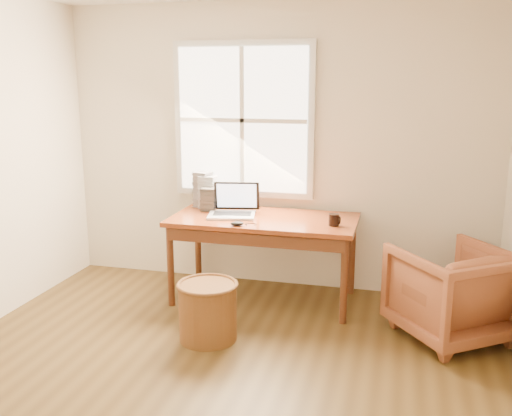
% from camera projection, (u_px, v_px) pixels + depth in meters
% --- Properties ---
extents(room_shell, '(4.04, 4.54, 2.64)m').
position_uv_depth(room_shell, '(193.00, 188.00, 3.26)').
color(room_shell, brown).
rests_on(room_shell, ground).
extents(desk, '(1.60, 0.80, 0.04)m').
position_uv_depth(desk, '(264.00, 220.00, 4.94)').
color(desk, brown).
rests_on(desk, room_shell).
extents(armchair, '(1.07, 1.08, 0.71)m').
position_uv_depth(armchair, '(452.00, 293.00, 4.28)').
color(armchair, brown).
rests_on(armchair, room_shell).
extents(wicker_stool, '(0.45, 0.45, 0.43)m').
position_uv_depth(wicker_stool, '(208.00, 312.00, 4.28)').
color(wicker_stool, brown).
rests_on(wicker_stool, room_shell).
extents(laptop, '(0.51, 0.53, 0.32)m').
position_uv_depth(laptop, '(231.00, 199.00, 4.91)').
color(laptop, silver).
rests_on(laptop, desk).
extents(mouse, '(0.13, 0.10, 0.04)m').
position_uv_depth(mouse, '(237.00, 224.00, 4.65)').
color(mouse, black).
rests_on(mouse, desk).
extents(coffee_mug, '(0.11, 0.11, 0.10)m').
position_uv_depth(coffee_mug, '(334.00, 220.00, 4.65)').
color(coffee_mug, black).
rests_on(coffee_mug, desk).
extents(cd_stack_a, '(0.15, 0.14, 0.30)m').
position_uv_depth(cd_stack_a, '(208.00, 192.00, 5.26)').
color(cd_stack_a, silver).
rests_on(cd_stack_a, desk).
extents(cd_stack_b, '(0.13, 0.12, 0.21)m').
position_uv_depth(cd_stack_b, '(209.00, 200.00, 5.16)').
color(cd_stack_b, black).
rests_on(cd_stack_b, desk).
extents(cd_stack_c, '(0.18, 0.17, 0.33)m').
position_uv_depth(cd_stack_c, '(203.00, 189.00, 5.30)').
color(cd_stack_c, '#9D9DAA').
rests_on(cd_stack_c, desk).
extents(cd_stack_d, '(0.16, 0.15, 0.19)m').
position_uv_depth(cd_stack_d, '(240.00, 197.00, 5.31)').
color(cd_stack_d, silver).
rests_on(cd_stack_d, desk).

